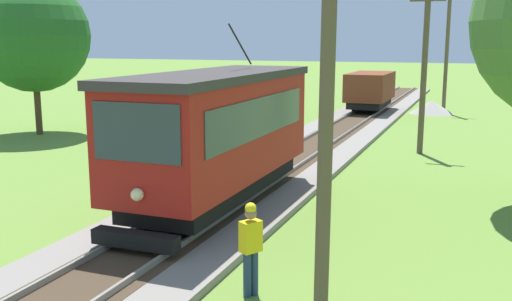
% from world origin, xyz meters
% --- Properties ---
extents(red_tram, '(2.60, 8.54, 4.79)m').
position_xyz_m(red_tram, '(0.00, 17.49, 2.19)').
color(red_tram, maroon).
rests_on(red_tram, rail_right).
extents(freight_car, '(2.40, 5.20, 2.31)m').
position_xyz_m(freight_car, '(0.00, 40.42, 1.56)').
color(freight_car, brown).
rests_on(freight_car, rail_right).
extents(utility_pole_near_tram, '(1.40, 0.45, 8.39)m').
position_xyz_m(utility_pole_near_tram, '(4.38, 12.18, 4.29)').
color(utility_pole_near_tram, brown).
rests_on(utility_pole_near_tram, ground).
extents(utility_pole_mid, '(1.40, 0.41, 7.09)m').
position_xyz_m(utility_pole_mid, '(4.38, 28.09, 3.64)').
color(utility_pole_mid, brown).
rests_on(utility_pole_mid, ground).
extents(utility_pole_far, '(1.40, 0.54, 8.35)m').
position_xyz_m(utility_pole_far, '(4.38, 42.79, 4.27)').
color(utility_pole_far, brown).
rests_on(utility_pole_far, ground).
extents(gravel_pile, '(2.80, 2.80, 0.83)m').
position_xyz_m(gravel_pile, '(3.69, 42.07, 0.42)').
color(gravel_pile, '#9E998E').
rests_on(gravel_pile, ground).
extents(track_worker, '(0.40, 0.45, 1.78)m').
position_xyz_m(track_worker, '(2.89, 12.67, 0.98)').
color(track_worker, navy).
rests_on(track_worker, ground).
extents(tree_left_near, '(5.50, 5.50, 7.63)m').
position_xyz_m(tree_left_near, '(-13.94, 26.20, 4.87)').
color(tree_left_near, '#4C3823').
rests_on(tree_left_near, ground).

